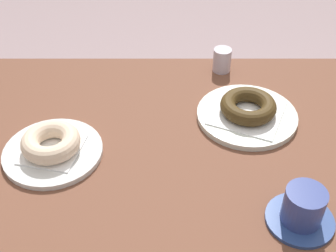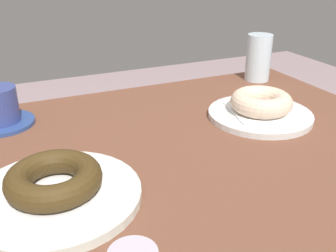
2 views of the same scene
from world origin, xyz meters
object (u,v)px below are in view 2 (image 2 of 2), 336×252
object	(u,v)px
water_glass	(258,58)
plate_chocolate_ring	(56,196)
donut_chocolate_ring	(54,179)
donut_sugar_ring	(261,102)
plate_sugar_ring	(260,115)

from	to	relation	value
water_glass	plate_chocolate_ring	bearing A→B (deg)	30.32
donut_chocolate_ring	donut_sugar_ring	distance (m)	0.43
donut_sugar_ring	water_glass	bearing A→B (deg)	-124.44
donut_chocolate_ring	donut_sugar_ring	world-z (taller)	donut_sugar_ring
plate_chocolate_ring	plate_sugar_ring	size ratio (longest dim) A/B	1.11
plate_chocolate_ring	water_glass	bearing A→B (deg)	-149.68
donut_sugar_ring	water_glass	xyz separation A→B (m)	(-0.14, -0.21, 0.02)
plate_chocolate_ring	donut_chocolate_ring	xyz separation A→B (m)	(0.00, 0.00, 0.03)
plate_chocolate_ring	donut_sugar_ring	world-z (taller)	donut_sugar_ring
plate_sugar_ring	water_glass	world-z (taller)	water_glass
donut_sugar_ring	water_glass	size ratio (longest dim) A/B	1.04
plate_sugar_ring	donut_sugar_ring	size ratio (longest dim) A/B	1.70
plate_chocolate_ring	water_glass	size ratio (longest dim) A/B	1.96
plate_sugar_ring	donut_chocolate_ring	bearing A→B (deg)	16.04
donut_sugar_ring	donut_chocolate_ring	bearing A→B (deg)	16.04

